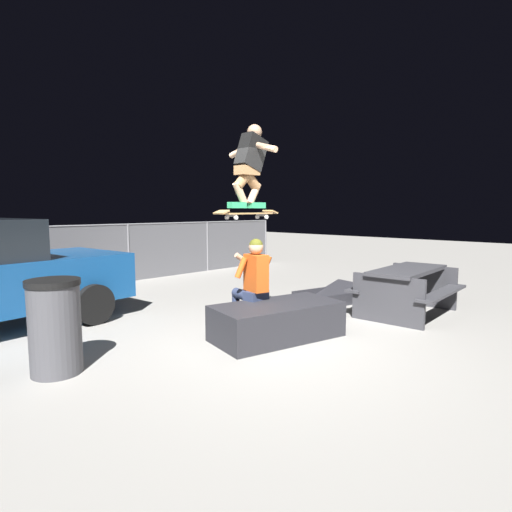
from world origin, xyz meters
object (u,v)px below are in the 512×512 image
Objects in this scene: picnic_table_back at (407,284)px; skateboard at (247,214)px; person_sitting_on_ledge at (252,280)px; skater_airborne at (250,162)px; ledge_box_main at (277,321)px; trash_bin at (55,326)px; kicker_ramp at (330,299)px.

skateboard is at bearing 154.32° from picnic_table_back.
skater_airborne reaches higher than person_sitting_on_ledge.
skater_airborne is (0.06, -0.00, 0.69)m from skateboard.
trash_bin is at bearing 160.09° from ledge_box_main.
kicker_ramp is at bearing 5.29° from person_sitting_on_ledge.
trash_bin is at bearing 162.09° from picnic_table_back.
skateboard is at bearing 95.46° from ledge_box_main.
trash_bin is (-2.41, 0.39, -1.14)m from skateboard.
person_sitting_on_ledge is 2.36m from kicker_ramp.
picnic_table_back is (2.41, -1.16, -0.22)m from person_sitting_on_ledge.
picnic_table_back is at bearing -15.84° from ledge_box_main.
skater_airborne reaches higher than kicker_ramp.
kicker_ramp is 0.73× the size of picnic_table_back.
trash_bin reaches higher than picnic_table_back.
ledge_box_main is at bearing -163.28° from kicker_ramp.
kicker_ramp is (2.33, 0.18, -1.56)m from skateboard.
skater_airborne is 0.87× the size of kicker_ramp.
skateboard reaches higher than picnic_table_back.
picnic_table_back is (2.48, -1.19, -1.14)m from skateboard.
ledge_box_main is at bearing -84.54° from skateboard.
ledge_box_main is 0.68m from person_sitting_on_ledge.
ledge_box_main is at bearing -90.99° from skater_airborne.
skateboard is 2.81m from kicker_ramp.
skater_airborne is at bearing 89.01° from ledge_box_main.
trash_bin is (-2.48, 0.42, -0.22)m from person_sitting_on_ledge.
skateboard is at bearing 158.26° from person_sitting_on_ledge.
skater_airborne is (-0.01, 0.02, 1.60)m from person_sitting_on_ledge.
person_sitting_on_ledge is 1.60m from skater_airborne.
kicker_ramp is (2.26, 0.21, -0.65)m from person_sitting_on_ledge.
skater_airborne reaches higher than trash_bin.
ledge_box_main is at bearing -92.11° from person_sitting_on_ledge.
ledge_box_main is 1.30× the size of kicker_ramp.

